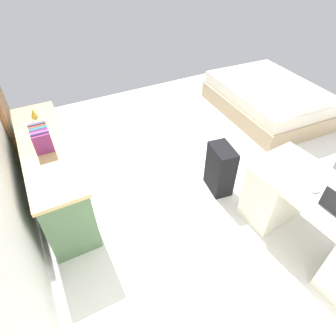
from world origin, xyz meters
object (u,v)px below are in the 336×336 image
object	(u,v)px
figurine_small	(33,113)
bed	(268,99)
credenza	(54,173)
suitcase_black	(220,169)
desk	(317,222)
computer_mouse	(316,190)

from	to	relation	value
figurine_small	bed	bearing A→B (deg)	-93.24
bed	figurine_small	xyz separation A→B (m)	(0.20, 3.50, 0.59)
credenza	suitcase_black	bearing A→B (deg)	-112.82
desk	bed	distance (m)	2.65
computer_mouse	figurine_small	size ratio (longest dim) A/B	0.91
credenza	suitcase_black	size ratio (longest dim) A/B	2.98
desk	bed	world-z (taller)	desk
desk	figurine_small	world-z (taller)	figurine_small
credenza	bed	bearing A→B (deg)	-83.68
desk	bed	size ratio (longest dim) A/B	0.75
desk	bed	bearing A→B (deg)	-33.49
credenza	figurine_small	bearing A→B (deg)	0.15
credenza	suitcase_black	xyz separation A→B (m)	(-0.73, -1.73, -0.09)
desk	credenza	world-z (taller)	credenza
suitcase_black	computer_mouse	distance (m)	1.10
computer_mouse	figurine_small	xyz separation A→B (m)	(2.29, 1.97, 0.09)
credenza	figurine_small	xyz separation A→B (m)	(0.59, 0.00, 0.44)
desk	bed	xyz separation A→B (m)	(2.21, -1.46, -0.14)
suitcase_black	bed	bearing A→B (deg)	-49.12
desk	computer_mouse	distance (m)	0.38
bed	suitcase_black	xyz separation A→B (m)	(-1.12, 1.77, 0.06)
credenza	computer_mouse	distance (m)	2.63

